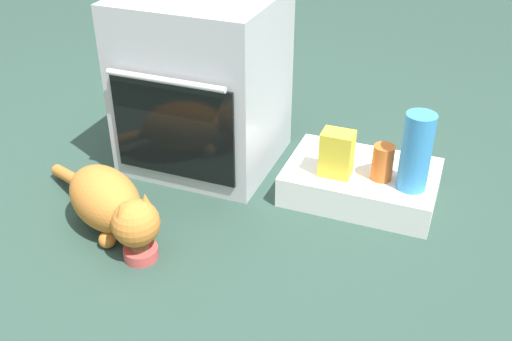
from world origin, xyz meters
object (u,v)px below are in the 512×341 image
object	(u,v)px
snack_bag	(337,154)
sauce_jar	(383,163)
food_bowl	(141,252)
water_bottle	(416,152)
pantry_cabinet	(361,182)
cat	(110,203)
oven	(203,83)

from	to	relation	value
snack_bag	sauce_jar	bearing A→B (deg)	10.75
sauce_jar	snack_bag	xyz separation A→B (m)	(-0.17, -0.03, 0.02)
food_bowl	water_bottle	size ratio (longest dim) A/B	0.40
pantry_cabinet	sauce_jar	world-z (taller)	sauce_jar
cat	sauce_jar	distance (m)	1.01
food_bowl	snack_bag	distance (m)	0.81
snack_bag	food_bowl	bearing A→B (deg)	-132.50
oven	sauce_jar	distance (m)	0.80
sauce_jar	snack_bag	bearing A→B (deg)	-169.25
cat	water_bottle	xyz separation A→B (m)	(0.98, 0.50, 0.15)
pantry_cabinet	sauce_jar	xyz separation A→B (m)	(0.08, -0.05, 0.13)
pantry_cabinet	sauce_jar	size ratio (longest dim) A/B	4.16
pantry_cabinet	water_bottle	bearing A→B (deg)	-18.46
oven	snack_bag	distance (m)	0.64
oven	water_bottle	xyz separation A→B (m)	(0.90, -0.11, -0.09)
cat	snack_bag	size ratio (longest dim) A/B	3.81
oven	pantry_cabinet	bearing A→B (deg)	-3.66
oven	snack_bag	world-z (taller)	oven
cat	sauce_jar	world-z (taller)	sauce_jar
pantry_cabinet	food_bowl	bearing A→B (deg)	-133.34
food_bowl	cat	size ratio (longest dim) A/B	0.17
cat	water_bottle	bearing A→B (deg)	55.71
oven	water_bottle	size ratio (longest dim) A/B	2.41
pantry_cabinet	water_bottle	xyz separation A→B (m)	(0.20, -0.07, 0.21)
oven	water_bottle	bearing A→B (deg)	-7.02
sauce_jar	water_bottle	bearing A→B (deg)	-9.72
pantry_cabinet	snack_bag	distance (m)	0.19
oven	food_bowl	distance (m)	0.78
oven	cat	bearing A→B (deg)	-98.17
pantry_cabinet	water_bottle	world-z (taller)	water_bottle
food_bowl	water_bottle	bearing A→B (deg)	35.91
cat	water_bottle	world-z (taller)	water_bottle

